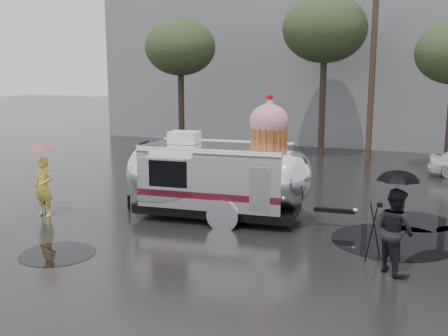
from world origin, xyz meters
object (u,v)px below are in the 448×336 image
at_px(airstream_trailer, 221,174).
at_px(tripod, 379,228).
at_px(person_right, 395,231).
at_px(person_left, 44,187).

bearing_deg(airstream_trailer, tripod, -28.26).
distance_m(airstream_trailer, person_right, 5.79).
height_order(person_right, tripod, person_right).
height_order(person_left, tripod, person_left).
height_order(airstream_trailer, person_left, airstream_trailer).
relative_size(person_left, person_right, 0.95).
relative_size(person_left, tripod, 1.28).
relative_size(airstream_trailer, person_right, 3.74).
distance_m(person_right, tripod, 0.70).
relative_size(person_right, tripod, 1.34).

